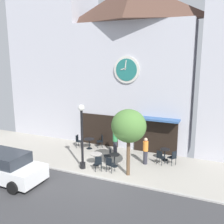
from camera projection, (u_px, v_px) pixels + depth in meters
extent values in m
cube|color=#9E998E|center=(118.00, 162.00, 16.10)|extent=(26.13, 5.04, 0.05)
cube|color=#38383A|center=(75.00, 204.00, 11.53)|extent=(26.13, 5.18, 0.05)
cube|color=#A8A5A0|center=(100.00, 178.00, 13.85)|extent=(26.13, 0.12, 0.08)
cube|color=#B2B2BC|center=(132.00, 86.00, 18.50)|extent=(8.48, 2.03, 8.79)
pyramid|color=#4C3328|center=(133.00, 2.00, 17.32)|extent=(7.63, 2.84, 2.53)
cylinder|color=beige|center=(127.00, 70.00, 17.29)|extent=(1.81, 0.10, 1.81)
cylinder|color=#1E6660|center=(126.00, 70.00, 17.24)|extent=(1.49, 0.04, 1.49)
cube|color=beige|center=(123.00, 69.00, 17.27)|extent=(0.41, 0.03, 0.19)
cube|color=beige|center=(126.00, 65.00, 17.15)|extent=(0.15, 0.03, 0.64)
cube|color=black|center=(99.00, 130.00, 19.07)|extent=(2.97, 0.10, 2.30)
cube|color=black|center=(155.00, 137.00, 17.40)|extent=(2.97, 0.10, 2.30)
cube|color=#33568C|center=(159.00, 119.00, 16.76)|extent=(2.71, 0.90, 0.12)
cube|color=#B2B2BC|center=(55.00, 40.00, 21.63)|extent=(6.12, 4.24, 15.66)
cylinder|color=black|center=(83.00, 165.00, 15.15)|extent=(0.32, 0.32, 0.36)
cylinder|color=black|center=(82.00, 140.00, 14.83)|extent=(0.14, 0.14, 3.45)
sphere|color=white|center=(81.00, 108.00, 14.43)|extent=(0.36, 0.36, 0.36)
cylinder|color=brown|center=(128.00, 157.00, 14.10)|extent=(0.20, 0.20, 2.15)
ellipsoid|color=#4C7A38|center=(129.00, 126.00, 13.74)|extent=(1.91, 1.72, 1.81)
cylinder|color=black|center=(89.00, 144.00, 18.36)|extent=(0.07, 0.07, 0.72)
cylinder|color=black|center=(89.00, 148.00, 18.43)|extent=(0.40, 0.40, 0.03)
cylinder|color=black|center=(89.00, 139.00, 18.29)|extent=(0.74, 0.74, 0.03)
cylinder|color=black|center=(96.00, 159.00, 15.57)|extent=(0.07, 0.07, 0.71)
cylinder|color=black|center=(96.00, 165.00, 15.65)|extent=(0.40, 0.40, 0.03)
cylinder|color=gray|center=(96.00, 154.00, 15.50)|extent=(0.73, 0.73, 0.03)
cylinder|color=black|center=(114.00, 160.00, 15.36)|extent=(0.07, 0.07, 0.75)
cylinder|color=black|center=(114.00, 166.00, 15.43)|extent=(0.40, 0.40, 0.03)
cylinder|color=black|center=(114.00, 155.00, 15.28)|extent=(0.64, 0.64, 0.03)
cylinder|color=black|center=(165.00, 155.00, 16.33)|extent=(0.07, 0.07, 0.71)
cylinder|color=black|center=(164.00, 160.00, 16.40)|extent=(0.40, 0.40, 0.03)
cylinder|color=black|center=(165.00, 149.00, 16.25)|extent=(0.62, 0.62, 0.03)
cube|color=black|center=(98.00, 163.00, 14.80)|extent=(0.55, 0.55, 0.04)
cube|color=black|center=(98.00, 161.00, 14.58)|extent=(0.35, 0.23, 0.45)
cylinder|color=black|center=(101.00, 165.00, 15.04)|extent=(0.03, 0.03, 0.45)
cylinder|color=black|center=(95.00, 166.00, 15.00)|extent=(0.03, 0.03, 0.45)
cylinder|color=black|center=(101.00, 168.00, 14.71)|extent=(0.03, 0.03, 0.45)
cylinder|color=black|center=(95.00, 168.00, 14.67)|extent=(0.03, 0.03, 0.45)
cube|color=black|center=(161.00, 157.00, 15.67)|extent=(0.50, 0.50, 0.04)
cube|color=black|center=(159.00, 154.00, 15.49)|extent=(0.37, 0.15, 0.45)
cylinder|color=black|center=(165.00, 161.00, 15.73)|extent=(0.03, 0.03, 0.45)
cylinder|color=black|center=(160.00, 159.00, 15.95)|extent=(0.03, 0.03, 0.45)
cylinder|color=black|center=(162.00, 162.00, 15.48)|extent=(0.03, 0.03, 0.45)
cylinder|color=black|center=(157.00, 161.00, 15.70)|extent=(0.03, 0.03, 0.45)
cube|color=black|center=(172.00, 158.00, 15.61)|extent=(0.55, 0.55, 0.04)
cube|color=black|center=(174.00, 155.00, 15.42)|extent=(0.24, 0.34, 0.45)
cylinder|color=black|center=(172.00, 159.00, 15.89)|extent=(0.03, 0.03, 0.45)
cylinder|color=black|center=(168.00, 161.00, 15.71)|extent=(0.03, 0.03, 0.45)
cylinder|color=black|center=(176.00, 161.00, 15.61)|extent=(0.03, 0.03, 0.45)
cylinder|color=black|center=(172.00, 163.00, 15.43)|extent=(0.03, 0.03, 0.45)
cube|color=black|center=(111.00, 164.00, 14.62)|extent=(0.46, 0.46, 0.04)
cube|color=black|center=(109.00, 162.00, 14.43)|extent=(0.38, 0.10, 0.45)
cylinder|color=black|center=(115.00, 168.00, 14.72)|extent=(0.03, 0.03, 0.45)
cylinder|color=black|center=(110.00, 166.00, 14.90)|extent=(0.03, 0.03, 0.45)
cylinder|color=black|center=(111.00, 170.00, 14.44)|extent=(0.03, 0.03, 0.45)
cylinder|color=black|center=(106.00, 168.00, 14.62)|extent=(0.03, 0.03, 0.45)
cube|color=black|center=(100.00, 141.00, 18.63)|extent=(0.56, 0.56, 0.04)
cube|color=black|center=(102.00, 138.00, 18.63)|extent=(0.27, 0.32, 0.45)
cylinder|color=black|center=(97.00, 144.00, 18.79)|extent=(0.03, 0.03, 0.45)
cylinder|color=black|center=(98.00, 145.00, 18.47)|extent=(0.03, 0.03, 0.45)
cylinder|color=black|center=(101.00, 143.00, 18.88)|extent=(0.03, 0.03, 0.45)
cylinder|color=black|center=(103.00, 145.00, 18.56)|extent=(0.03, 0.03, 0.45)
cube|color=black|center=(79.00, 141.00, 18.63)|extent=(0.44, 0.44, 0.04)
cube|color=black|center=(77.00, 138.00, 18.64)|extent=(0.08, 0.38, 0.45)
cylinder|color=black|center=(81.00, 145.00, 18.47)|extent=(0.03, 0.03, 0.45)
cylinder|color=black|center=(83.00, 144.00, 18.79)|extent=(0.03, 0.03, 0.45)
cylinder|color=black|center=(76.00, 145.00, 18.57)|extent=(0.03, 0.03, 0.45)
cylinder|color=black|center=(78.00, 143.00, 18.89)|extent=(0.03, 0.03, 0.45)
cube|color=black|center=(107.00, 156.00, 15.89)|extent=(0.56, 0.56, 0.04)
cube|color=black|center=(110.00, 152.00, 15.88)|extent=(0.26, 0.33, 0.45)
cylinder|color=black|center=(104.00, 158.00, 16.06)|extent=(0.03, 0.03, 0.45)
cylinder|color=black|center=(105.00, 160.00, 15.74)|extent=(0.03, 0.03, 0.45)
cylinder|color=black|center=(109.00, 158.00, 16.13)|extent=(0.03, 0.03, 0.45)
cylinder|color=black|center=(111.00, 160.00, 15.81)|extent=(0.03, 0.03, 0.45)
cylinder|color=#2D2D38|center=(145.00, 157.00, 15.70)|extent=(0.32, 0.32, 0.85)
cylinder|color=orange|center=(146.00, 146.00, 15.55)|extent=(0.39, 0.39, 0.60)
sphere|color=tan|center=(146.00, 140.00, 15.47)|extent=(0.22, 0.22, 0.22)
cylinder|color=#2D2D38|center=(115.00, 147.00, 17.50)|extent=(0.34, 0.34, 0.85)
cylinder|color=#338C4C|center=(115.00, 137.00, 17.35)|extent=(0.42, 0.42, 0.60)
sphere|color=tan|center=(115.00, 131.00, 17.26)|extent=(0.22, 0.22, 0.22)
cube|color=white|center=(5.00, 170.00, 13.59)|extent=(4.34, 1.89, 0.75)
cube|color=#262B33|center=(4.00, 158.00, 13.45)|extent=(2.44, 1.63, 0.60)
cylinder|color=black|center=(13.00, 188.00, 12.27)|extent=(0.64, 0.23, 0.64)
cylinder|color=black|center=(38.00, 173.00, 13.86)|extent=(0.64, 0.23, 0.64)
cylinder|color=black|center=(0.00, 164.00, 15.03)|extent=(0.64, 0.23, 0.64)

